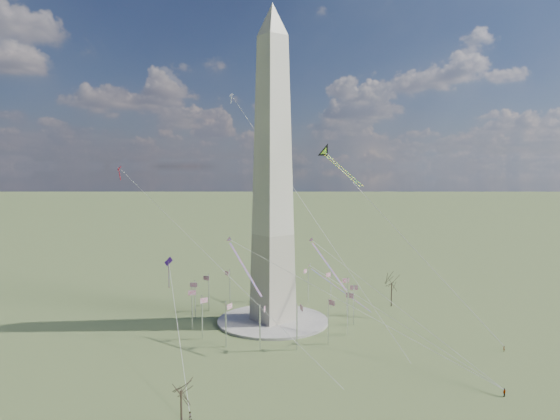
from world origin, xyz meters
TOP-DOWN VIEW (x-y plane):
  - ground at (0.00, 0.00)m, footprint 2000.00×2000.00m
  - plaza at (0.00, 0.00)m, footprint 36.00×36.00m
  - washington_monument at (0.00, 0.00)m, footprint 15.56×15.56m
  - flagpole_ring at (-0.00, -0.00)m, footprint 54.40×54.40m
  - tree_near at (44.83, -11.88)m, footprint 7.21×7.21m
  - tree_far at (-53.64, -41.26)m, footprint 6.22×6.22m
  - person_east at (33.98, -59.71)m, footprint 0.72×0.65m
  - person_west at (-51.22, -40.01)m, footprint 0.90×0.72m
  - person_centre at (8.10, -73.46)m, footprint 1.15×0.56m
  - kite_delta_black at (37.01, 14.42)m, footprint 7.52×19.80m
  - kite_diamond_purple at (-31.40, 10.22)m, footprint 1.90×3.08m
  - kite_streamer_left at (11.46, -11.33)m, footprint 4.35×19.70m
  - kite_streamer_mid at (-18.41, -8.74)m, footprint 3.60×20.06m
  - kite_streamer_right at (21.31, -4.54)m, footprint 12.59×19.82m
  - kite_small_red at (-35.80, 36.72)m, footprint 1.62×2.33m
  - kite_small_white at (12.31, 43.15)m, footprint 1.13×1.61m

SIDE VIEW (x-z plane):
  - ground at x=0.00m, z-range 0.00..0.00m
  - plaza at x=0.00m, z-range 0.00..0.80m
  - person_east at x=33.98m, z-range 0.00..1.64m
  - person_west at x=-51.22m, z-range 0.00..1.78m
  - person_centre at x=8.10m, z-range 0.00..1.90m
  - flagpole_ring at x=0.00m, z-range 0.77..13.77m
  - tree_far at x=-53.64m, z-range 2.31..13.19m
  - tree_near at x=44.83m, z-range 2.69..15.31m
  - kite_streamer_right at x=21.31m, z-range 3.38..18.71m
  - kite_diamond_purple at x=-31.40m, z-range 16.25..26.01m
  - kite_streamer_left at x=11.46m, z-range 14.81..28.39m
  - kite_streamer_mid at x=-18.41m, z-range 17.21..31.00m
  - washington_monument at x=0.00m, z-range -2.05..97.95m
  - kite_small_red at x=-35.80m, z-range 47.02..51.90m
  - kite_delta_black at x=37.01m, z-range 47.16..63.38m
  - kite_small_white at x=12.31m, z-range 76.13..80.15m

